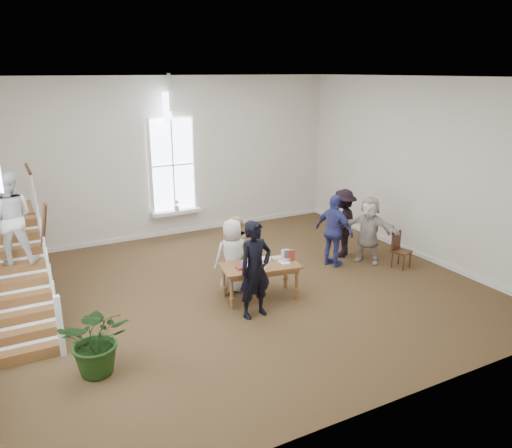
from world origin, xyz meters
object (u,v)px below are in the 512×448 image
person_yellow (235,249)px  woman_cluster_a (334,231)px  woman_cluster_b (343,223)px  police_officer (255,270)px  library_table (260,268)px  floor_plant (98,339)px  woman_cluster_c (369,230)px  elderly_woman (232,256)px  side_chair (399,248)px

person_yellow → woman_cluster_a: size_ratio=0.85×
person_yellow → woman_cluster_b: woman_cluster_b is taller
police_officer → person_yellow: (0.40, 1.75, -0.20)m
woman_cluster_a → library_table: bearing=88.7°
woman_cluster_b → floor_plant: size_ratio=1.48×
library_table → woman_cluster_c: 3.41m
elderly_woman → woman_cluster_a: woman_cluster_a is taller
woman_cluster_a → elderly_woman: bearing=74.8°
woman_cluster_a → woman_cluster_b: bearing=-72.1°
elderly_woman → woman_cluster_b: woman_cluster_b is taller
elderly_woman → woman_cluster_a: (2.82, 0.19, 0.09)m
elderly_woman → woman_cluster_a: size_ratio=0.90×
person_yellow → floor_plant: (-3.49, -2.31, -0.17)m
woman_cluster_a → side_chair: 1.65m
woman_cluster_a → floor_plant: size_ratio=1.50×
person_yellow → side_chair: (3.89, -1.13, -0.28)m
woman_cluster_c → side_chair: size_ratio=1.90×
police_officer → floor_plant: 3.17m
person_yellow → woman_cluster_c: woman_cluster_c is taller
person_yellow → woman_cluster_b: (3.12, 0.14, 0.12)m
library_table → floor_plant: 3.75m
library_table → woman_cluster_c: size_ratio=1.01×
person_yellow → woman_cluster_a: (2.52, -0.31, 0.13)m
person_yellow → woman_cluster_b: 3.12m
woman_cluster_b → woman_cluster_c: (0.30, -0.65, -0.04)m
floor_plant → elderly_woman: bearing=29.6°
woman_cluster_a → woman_cluster_b: (0.60, 0.45, -0.01)m
woman_cluster_a → floor_plant: bearing=89.5°
police_officer → floor_plant: bearing=-176.8°
woman_cluster_b → floor_plant: bearing=-14.2°
woman_cluster_c → side_chair: 0.85m
woman_cluster_b → woman_cluster_a: bearing=2.3°
person_yellow → elderly_woman: bearing=49.3°
police_officer → woman_cluster_c: size_ratio=1.15×
library_table → woman_cluster_a: size_ratio=0.96×
police_officer → side_chair: size_ratio=2.18×
woman_cluster_b → floor_plant: 7.05m
person_yellow → woman_cluster_b: size_ratio=0.87×
police_officer → woman_cluster_b: (3.52, 1.89, -0.09)m
woman_cluster_c → library_table: bearing=-115.8°
woman_cluster_b → police_officer: bearing=-6.4°
person_yellow → floor_plant: person_yellow is taller
elderly_woman → woman_cluster_a: bearing=-169.3°
woman_cluster_a → floor_plant: woman_cluster_a is taller
elderly_woman → side_chair: elderly_woman is taller
elderly_woman → person_yellow: 0.58m
floor_plant → library_table: bearing=18.9°
side_chair → person_yellow: bearing=146.9°
police_officer → woman_cluster_a: bearing=19.1°
library_table → police_officer: bearing=-116.1°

